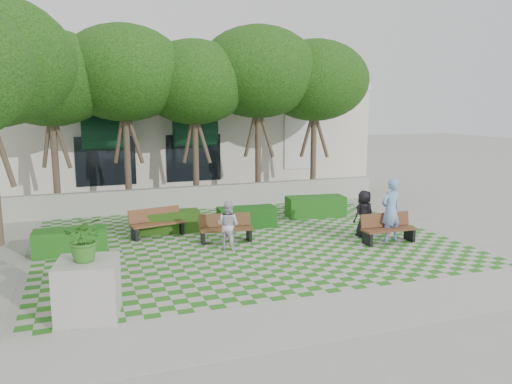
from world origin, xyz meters
name	(u,v)px	position (x,y,z in m)	size (l,w,h in m)	color
ground	(257,250)	(0.00, 0.00, 0.00)	(90.00, 90.00, 0.00)	gray
lawn	(246,241)	(0.00, 1.00, 0.01)	(12.00, 12.00, 0.00)	#2B721E
sidewalk_south	(338,313)	(0.00, -4.70, 0.01)	(16.00, 2.00, 0.01)	#9E9B93
retaining_wall	(204,197)	(0.00, 6.20, 0.45)	(15.00, 0.36, 0.90)	#9E9B93
bench_east	(388,229)	(3.96, -0.60, 0.42)	(1.67, 0.56, 0.87)	#53301C
bench_mid	(226,229)	(-0.60, 1.15, 0.40)	(1.64, 0.70, 0.84)	#50321B
bench_west	(157,223)	(-2.47, 2.47, 0.43)	(1.76, 0.91, 0.88)	brown
hedge_east	(316,206)	(3.50, 3.31, 0.37)	(2.14, 0.86, 0.75)	#195115
hedge_midright	(247,217)	(0.59, 2.67, 0.34)	(1.94, 0.77, 0.68)	#124512
hedge_midleft	(169,222)	(-2.00, 2.88, 0.34)	(1.94, 0.77, 0.68)	#204512
hedge_west	(71,242)	(-5.01, 1.43, 0.34)	(1.96, 0.79, 0.69)	#1A5316
planter_front	(87,276)	(-4.66, -3.15, 0.82)	(1.32, 1.32, 2.03)	#9E9B93
person_blue	(391,210)	(4.10, -0.49, 0.96)	(0.70, 0.46, 1.92)	#799FDD
person_dark	(364,214)	(3.65, 0.25, 0.73)	(0.72, 0.47, 1.47)	black
person_white	(228,225)	(-0.76, 0.36, 0.70)	(0.68, 0.53, 1.41)	silver
tree_row	(154,74)	(-1.86, 5.95, 5.18)	(17.70, 13.40, 7.41)	#47382B
building	(185,134)	(0.93, 14.08, 2.52)	(18.00, 8.92, 5.15)	beige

